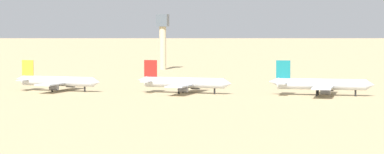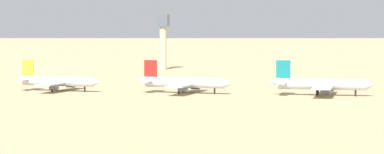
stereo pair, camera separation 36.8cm
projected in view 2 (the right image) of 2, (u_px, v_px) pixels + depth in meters
name	position (u px, v px, depth m)	size (l,w,h in m)	color
ground	(185.00, 95.00, 310.70)	(4000.00, 4000.00, 0.00)	tan
ridge_west	(180.00, 9.00, 1392.07)	(347.92, 338.10, 64.34)	gray
ridge_center	(366.00, 6.00, 1378.10)	(233.26, 176.23, 73.90)	#7E6E5E
parked_jet_yellow_3	(57.00, 81.00, 325.24)	(31.62, 26.83, 10.45)	silver
parked_jet_red_4	(184.00, 83.00, 316.67)	(32.94, 27.90, 10.88)	silver
parked_jet_teal_5	(321.00, 84.00, 307.69)	(34.02, 28.46, 11.27)	silver
control_tower	(163.00, 36.00, 449.11)	(5.20, 5.20, 25.98)	#C6B793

